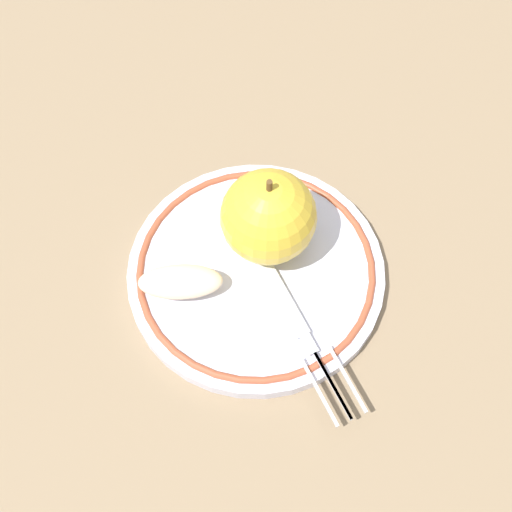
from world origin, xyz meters
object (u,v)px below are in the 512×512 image
(plate, at_px, (256,272))
(apple_slice_front, at_px, (181,282))
(fork, at_px, (297,321))
(apple_red_whole, at_px, (268,217))

(plate, height_order, apple_slice_front, apple_slice_front)
(plate, xyz_separation_m, apple_slice_front, (0.06, -0.01, 0.02))
(fork, bearing_deg, apple_slice_front, -133.69)
(apple_slice_front, distance_m, fork, 0.10)
(fork, bearing_deg, apple_red_whole, 171.37)
(apple_red_whole, xyz_separation_m, fork, (0.01, 0.08, -0.04))
(apple_red_whole, relative_size, apple_slice_front, 1.28)
(apple_slice_front, xyz_separation_m, fork, (-0.07, 0.07, -0.01))
(plate, relative_size, fork, 1.29)
(fork, bearing_deg, plate, -171.79)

